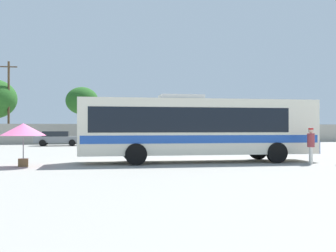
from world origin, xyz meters
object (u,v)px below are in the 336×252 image
object	(u,v)px
parked_car_leftmost_grey	(58,138)
parked_car_third_red	(169,137)
coach_bus_cream_blue	(196,126)
attendant_by_bus_door	(311,144)
roadside_tree_midleft	(82,101)
utility_pole_near	(9,101)
vendor_umbrella_near_gate_pink	(23,130)
parked_car_second_grey	(115,137)

from	to	relation	value
parked_car_leftmost_grey	parked_car_third_red	world-z (taller)	parked_car_leftmost_grey
parked_car_third_red	coach_bus_cream_blue	bearing A→B (deg)	-99.64
attendant_by_bus_door	roadside_tree_midleft	bearing A→B (deg)	106.63
parked_car_leftmost_grey	utility_pole_near	xyz separation A→B (m)	(-5.47, 6.27, 3.98)
vendor_umbrella_near_gate_pink	parked_car_leftmost_grey	xyz separation A→B (m)	(0.69, 21.56, -0.90)
vendor_umbrella_near_gate_pink	roadside_tree_midleft	bearing A→B (deg)	84.25
coach_bus_cream_blue	vendor_umbrella_near_gate_pink	distance (m)	8.41
vendor_umbrella_near_gate_pink	coach_bus_cream_blue	bearing A→B (deg)	3.20
utility_pole_near	parked_car_second_grey	bearing A→B (deg)	-29.21
vendor_umbrella_near_gate_pink	parked_car_third_red	distance (m)	24.86
parked_car_leftmost_grey	parked_car_second_grey	bearing A→B (deg)	0.74
coach_bus_cream_blue	parked_car_leftmost_grey	world-z (taller)	coach_bus_cream_blue
parked_car_second_grey	parked_car_third_red	bearing A→B (deg)	1.18
attendant_by_bus_door	parked_car_leftmost_grey	size ratio (longest dim) A/B	0.39
vendor_umbrella_near_gate_pink	roadside_tree_midleft	distance (m)	32.55
parked_car_third_red	roadside_tree_midleft	xyz separation A→B (m)	(-8.77, 10.45, 4.39)
utility_pole_near	roadside_tree_midleft	bearing A→B (deg)	28.62
vendor_umbrella_near_gate_pink	parked_car_leftmost_grey	size ratio (longest dim) A/B	0.45
attendant_by_bus_door	vendor_umbrella_near_gate_pink	xyz separation A→B (m)	(-13.47, 2.04, 0.65)
parked_car_leftmost_grey	parked_car_third_red	bearing A→B (deg)	0.96
attendant_by_bus_door	utility_pole_near	xyz separation A→B (m)	(-18.24, 29.87, 3.74)
vendor_umbrella_near_gate_pink	utility_pole_near	distance (m)	28.40
parked_car_third_red	roadside_tree_midleft	distance (m)	14.33
coach_bus_cream_blue	attendant_by_bus_door	size ratio (longest dim) A/B	6.99
attendant_by_bus_door	parked_car_second_grey	world-z (taller)	attendant_by_bus_door
parked_car_third_red	utility_pole_near	world-z (taller)	utility_pole_near
parked_car_second_grey	parked_car_third_red	size ratio (longest dim) A/B	0.91
coach_bus_cream_blue	roadside_tree_midleft	size ratio (longest dim) A/B	1.79
coach_bus_cream_blue	attendant_by_bus_door	bearing A→B (deg)	-26.35
attendant_by_bus_door	parked_car_leftmost_grey	world-z (taller)	attendant_by_bus_door
parked_car_leftmost_grey	utility_pole_near	size ratio (longest dim) A/B	0.50
attendant_by_bus_door	vendor_umbrella_near_gate_pink	bearing A→B (deg)	171.39
parked_car_leftmost_grey	coach_bus_cream_blue	bearing A→B (deg)	-69.92
parked_car_third_red	attendant_by_bus_door	bearing A→B (deg)	-86.51
parked_car_second_grey	utility_pole_near	xyz separation A→B (m)	(-11.08, 6.19, 3.94)
parked_car_leftmost_grey	parked_car_third_red	xyz separation A→B (m)	(11.32, 0.19, -0.01)
vendor_umbrella_near_gate_pink	parked_car_third_red	size ratio (longest dim) A/B	0.45
coach_bus_cream_blue	utility_pole_near	size ratio (longest dim) A/B	1.35
coach_bus_cream_blue	utility_pole_near	bearing A→B (deg)	115.71
parked_car_second_grey	vendor_umbrella_near_gate_pink	bearing A→B (deg)	-106.25
coach_bus_cream_blue	roadside_tree_midleft	bearing A→B (deg)	99.23
parked_car_leftmost_grey	parked_car_second_grey	world-z (taller)	parked_car_second_grey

